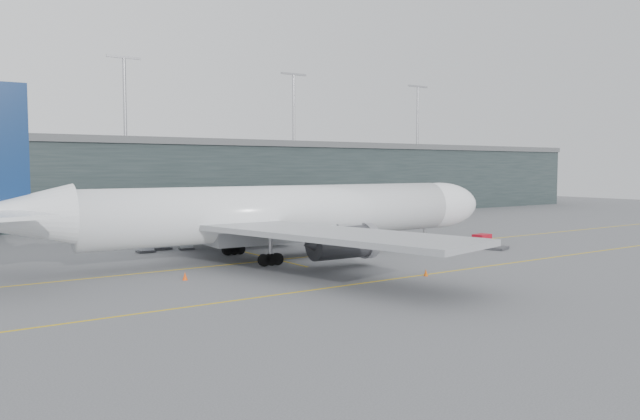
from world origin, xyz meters
TOP-DOWN VIEW (x-y plane):
  - ground at (0.00, 0.00)m, footprint 320.00×320.00m
  - taxiline_a at (0.00, -4.00)m, footprint 160.00×0.25m
  - taxiline_b at (0.00, -20.00)m, footprint 160.00×0.25m
  - taxiline_lead_main at (5.00, 20.00)m, footprint 0.25×60.00m
  - terminal at (-0.00, 58.00)m, footprint 240.00×36.00m
  - main_aircraft at (5.99, -2.56)m, footprint 62.48×58.73m
  - jet_bridge at (29.17, 22.65)m, footprint 16.39×43.54m
  - gse_cart at (31.91, -9.31)m, footprint 2.61×1.91m
  - baggage_dolly at (31.64, -11.88)m, footprint 3.56×3.24m
  - uld_a at (-4.92, 9.75)m, footprint 1.98×1.59m
  - uld_b at (-2.44, 11.29)m, footprint 2.25×1.81m
  - uld_c at (0.11, 9.53)m, footprint 2.02×1.75m
  - cone_nose at (34.16, -7.36)m, footprint 0.48×0.48m
  - cone_wing_stbd at (11.16, -20.56)m, footprint 0.42×0.42m
  - cone_wing_port at (7.54, 10.91)m, footprint 0.46×0.46m
  - cone_tail at (-8.06, -9.77)m, footprint 0.46×0.46m

SIDE VIEW (x-z plane):
  - ground at x=0.00m, z-range 0.00..0.00m
  - taxiline_a at x=0.00m, z-range 0.00..0.02m
  - taxiline_b at x=0.00m, z-range 0.00..0.02m
  - taxiline_lead_main at x=5.00m, z-range 0.00..0.02m
  - baggage_dolly at x=31.64m, z-range 0.03..0.32m
  - cone_wing_stbd at x=11.16m, z-range 0.00..0.66m
  - cone_wing_port at x=7.54m, z-range 0.00..0.73m
  - cone_tail at x=-8.06m, z-range 0.00..0.73m
  - cone_nose at x=34.16m, z-range 0.00..0.76m
  - uld_c at x=0.11m, z-range 0.04..1.64m
  - gse_cart at x=31.91m, z-range 0.09..1.71m
  - uld_a at x=-4.92m, z-range 0.05..1.84m
  - uld_b at x=-2.44m, z-range 0.05..2.06m
  - jet_bridge at x=29.17m, z-range 1.56..7.84m
  - main_aircraft at x=5.99m, z-range -3.85..13.69m
  - terminal at x=0.00m, z-range -6.88..22.12m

